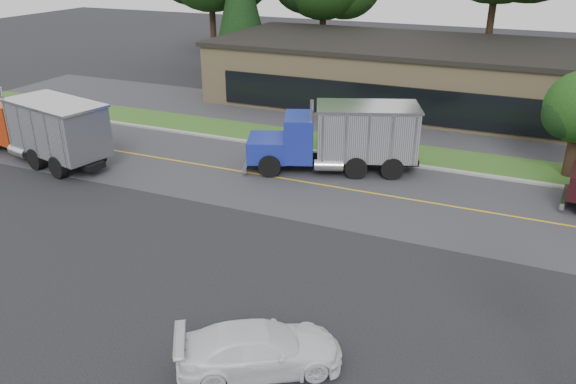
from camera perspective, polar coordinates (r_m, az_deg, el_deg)
name	(u,v)px	position (r m, az deg, el deg)	size (l,w,h in m)	color
ground	(251,285)	(19.22, -3.78, -9.38)	(140.00, 140.00, 0.00)	#2B2B30
road	(337,188)	(26.58, 5.01, 0.44)	(60.00, 8.00, 0.02)	#4B4B4F
center_line	(337,188)	(26.58, 5.01, 0.44)	(60.00, 0.12, 0.01)	gold
curb	(362,159)	(30.32, 7.57, 3.33)	(60.00, 0.30, 0.12)	#9E9E99
grass_verge	(372,149)	(31.96, 8.49, 4.36)	(60.00, 3.40, 0.03)	#3A5C1F
far_parking	(393,125)	(36.58, 10.60, 6.72)	(60.00, 7.00, 0.02)	#4B4B4F
strip_mall	(444,78)	(41.49, 15.54, 11.14)	(32.00, 12.00, 4.00)	tan
dump_truck_red	(44,128)	(31.94, -23.52, 6.03)	(9.51, 4.48, 3.36)	black
dump_truck_blue	(343,136)	(28.13, 5.59, 5.69)	(8.71, 5.23, 3.36)	black
rally_car	(260,348)	(15.56, -2.90, -15.57)	(1.80, 4.44, 1.29)	white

